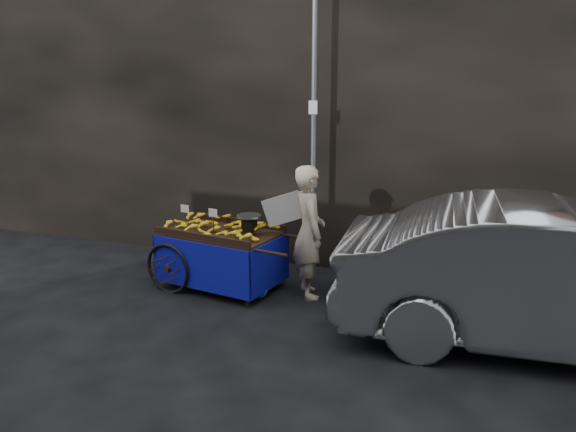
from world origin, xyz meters
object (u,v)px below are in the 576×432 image
at_px(vendor, 309,232).
at_px(parked_car, 564,279).
at_px(plastic_bag, 258,290).
at_px(banana_cart, 218,237).

height_order(vendor, parked_car, vendor).
distance_m(vendor, parked_car, 2.99).
bearing_deg(plastic_bag, banana_cart, 161.27).
bearing_deg(banana_cart, plastic_bag, -9.84).
relative_size(vendor, parked_car, 0.37).
bearing_deg(parked_car, vendor, 75.67).
xyz_separation_m(vendor, plastic_bag, (-0.57, -0.35, -0.76)).
height_order(banana_cart, vendor, vendor).
relative_size(banana_cart, vendor, 1.28).
xyz_separation_m(plastic_bag, parked_car, (3.52, -0.14, 0.66)).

